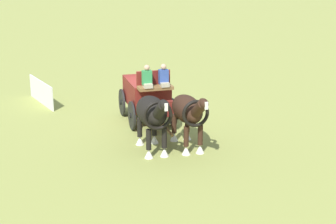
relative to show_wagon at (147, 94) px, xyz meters
The scene contains 5 objects.
ground_plane 1.19m from the show_wagon, behind, with size 220.00×220.00×0.00m, color olive.
show_wagon is the anchor object (origin of this frame).
draft_horse_near 3.51m from the show_wagon, ahead, with size 3.11×1.27×2.24m.
draft_horse_off 3.50m from the show_wagon, 20.39° to the right, with size 2.99×1.32×2.28m.
sponsor_banner 5.84m from the show_wagon, 144.37° to the right, with size 3.20×0.06×1.10m, color silver.
Camera 1 is at (18.70, -7.96, 6.46)m, focal length 54.09 mm.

